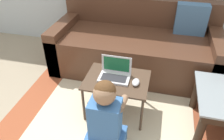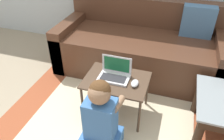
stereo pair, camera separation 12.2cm
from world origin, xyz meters
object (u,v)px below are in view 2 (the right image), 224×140
Objects in this scene: laptop at (115,75)px; person_seated at (101,122)px; laptop_desk at (116,83)px; computer_mouse at (135,83)px; couch at (141,47)px.

laptop is 0.49m from person_seated.
computer_mouse is at bearing -9.21° from laptop_desk.
couch is 18.23× the size of computer_mouse.
person_seated reaches higher than computer_mouse.
computer_mouse is 0.46m from person_seated.
person_seated is at bearing -88.49° from laptop_desk.
person_seated reaches higher than laptop_desk.
laptop is at bearing 94.48° from person_seated.
computer_mouse is (0.20, -0.05, -0.01)m from laptop.
couch reaches higher than laptop.
laptop reaches higher than laptop_desk.
laptop is 0.40× the size of person_seated.
couch is 1.33m from person_seated.
computer_mouse is at bearing -82.09° from couch.
couch is at bearing 84.76° from laptop.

